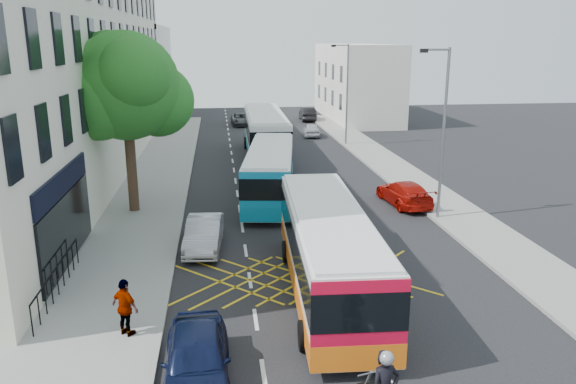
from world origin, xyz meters
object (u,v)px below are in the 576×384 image
object	(u,v)px
distant_car_silver	(312,130)
distant_car_dark	(308,114)
lamp_near	(442,125)
bus_near	(328,250)
bus_far	(265,133)
bus_mid	(270,173)
pedestrian_far	(125,308)
street_tree	(125,87)
red_hatchback	(404,193)
parked_car_blue	(197,359)
parked_car_silver	(204,234)
distant_car_grey	(242,119)
lamp_far	(346,89)

from	to	relation	value
distant_car_silver	distant_car_dark	bearing A→B (deg)	-90.91
lamp_near	bus_near	bearing A→B (deg)	-132.45
lamp_near	bus_far	distance (m)	17.88
bus_mid	lamp_near	bearing A→B (deg)	-22.87
pedestrian_far	bus_mid	bearing A→B (deg)	-70.96
lamp_near	bus_far	world-z (taller)	lamp_near
street_tree	pedestrian_far	size ratio (longest dim) A/B	5.07
bus_far	red_hatchback	xyz separation A→B (m)	(6.19, -13.55, -1.13)
distant_car_silver	bus_mid	bearing A→B (deg)	80.45
bus_far	parked_car_blue	world-z (taller)	bus_far
bus_near	bus_far	size ratio (longest dim) A/B	0.90
bus_far	parked_car_silver	size ratio (longest dim) A/B	2.97
red_hatchback	distant_car_dark	size ratio (longest dim) A/B	1.04
street_tree	bus_mid	size ratio (longest dim) A/B	0.84
bus_near	distant_car_dark	distance (m)	42.93
distant_car_dark	distant_car_grey	bearing A→B (deg)	21.00
bus_near	bus_far	world-z (taller)	bus_far
distant_car_grey	pedestrian_far	distance (m)	42.60
street_tree	red_hatchback	distance (m)	15.11
bus_mid	bus_far	bearing A→B (deg)	94.49
bus_mid	pedestrian_far	distance (m)	15.37
lamp_far	parked_car_silver	bearing A→B (deg)	-116.19
street_tree	bus_near	xyz separation A→B (m)	(7.91, -10.40, -4.71)
red_hatchback	pedestrian_far	world-z (taller)	pedestrian_far
lamp_near	distant_car_grey	xyz separation A→B (m)	(-7.93, 32.54, -4.02)
parked_car_blue	parked_car_silver	bearing A→B (deg)	89.12
bus_mid	distant_car_dark	world-z (taller)	bus_mid
street_tree	bus_near	distance (m)	13.89
parked_car_silver	street_tree	bearing A→B (deg)	127.47
distant_car_grey	parked_car_blue	bearing A→B (deg)	-96.70
lamp_near	distant_car_silver	size ratio (longest dim) A/B	2.28
lamp_near	distant_car_silver	xyz separation A→B (m)	(-1.96, 24.78, -4.02)
parked_car_silver	lamp_near	bearing A→B (deg)	17.29
parked_car_silver	distant_car_grey	distance (m)	35.24
lamp_near	street_tree	bearing A→B (deg)	168.60
parked_car_silver	pedestrian_far	xyz separation A→B (m)	(-2.10, -7.17, 0.35)
lamp_near	red_hatchback	size ratio (longest dim) A/B	1.82
pedestrian_far	bus_near	bearing A→B (deg)	-120.00
street_tree	parked_car_silver	size ratio (longest dim) A/B	2.18
lamp_far	distant_car_grey	world-z (taller)	lamp_far
street_tree	red_hatchback	world-z (taller)	street_tree
lamp_near	bus_mid	distance (m)	9.44
bus_near	red_hatchback	world-z (taller)	bus_near
lamp_near	parked_car_blue	bearing A→B (deg)	-132.25
parked_car_silver	distant_car_silver	bearing A→B (deg)	75.84
red_hatchback	distant_car_dark	xyz separation A→B (m)	(0.00, 32.35, 0.06)
street_tree	pedestrian_far	distance (m)	13.83
red_hatchback	distant_car_grey	xyz separation A→B (m)	(-7.23, 29.84, -0.04)
street_tree	distant_car_dark	distance (m)	35.46
pedestrian_far	distant_car_grey	bearing A→B (deg)	-56.85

